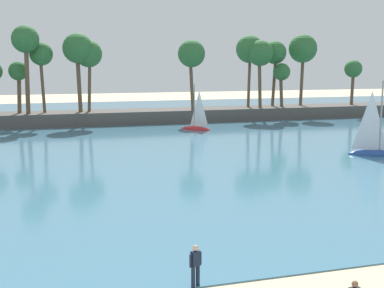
% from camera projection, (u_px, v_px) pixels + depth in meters
% --- Properties ---
extents(sea, '(220.00, 92.91, 0.06)m').
position_uv_depth(sea, '(99.00, 130.00, 63.45)').
color(sea, teal).
rests_on(sea, ground).
extents(palm_headland, '(106.42, 6.65, 12.94)m').
position_uv_depth(palm_headland, '(111.00, 94.00, 69.48)').
color(palm_headland, '#514C47').
rests_on(palm_headland, ground).
extents(person_at_waterline, '(0.52, 0.31, 1.67)m').
position_uv_depth(person_at_waterline, '(195.00, 265.00, 18.98)').
color(person_at_waterline, '#141E33').
rests_on(person_at_waterline, ground).
extents(sailboat_near_shore, '(5.09, 3.63, 7.20)m').
position_uv_depth(sailboat_near_shore, '(375.00, 148.00, 46.08)').
color(sailboat_near_shore, '#234793').
rests_on(sailboat_near_shore, sea).
extents(sailboat_toward_headland, '(3.69, 3.95, 6.04)m').
position_uv_depth(sailboat_toward_headland, '(196.00, 125.00, 63.70)').
color(sailboat_toward_headland, red).
rests_on(sailboat_toward_headland, sea).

